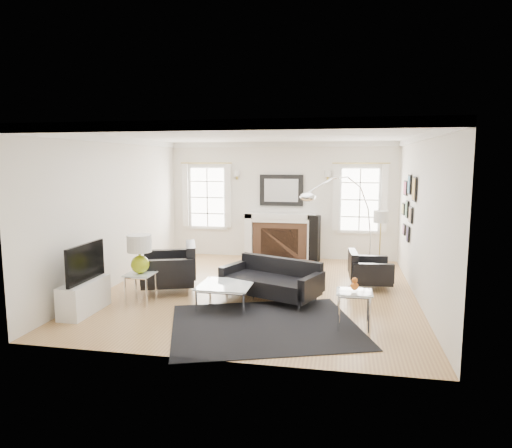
% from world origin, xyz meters
% --- Properties ---
extents(floor, '(6.00, 6.00, 0.00)m').
position_xyz_m(floor, '(0.00, 0.00, 0.00)').
color(floor, '#9F6F43').
rests_on(floor, ground).
extents(back_wall, '(5.50, 0.04, 2.80)m').
position_xyz_m(back_wall, '(0.00, 3.00, 1.40)').
color(back_wall, white).
rests_on(back_wall, floor).
extents(front_wall, '(5.50, 0.04, 2.80)m').
position_xyz_m(front_wall, '(0.00, -3.00, 1.40)').
color(front_wall, white).
rests_on(front_wall, floor).
extents(left_wall, '(0.04, 6.00, 2.80)m').
position_xyz_m(left_wall, '(-2.75, 0.00, 1.40)').
color(left_wall, white).
rests_on(left_wall, floor).
extents(right_wall, '(0.04, 6.00, 2.80)m').
position_xyz_m(right_wall, '(2.75, 0.00, 1.40)').
color(right_wall, white).
rests_on(right_wall, floor).
extents(ceiling, '(5.50, 6.00, 0.02)m').
position_xyz_m(ceiling, '(0.00, 0.00, 2.80)').
color(ceiling, white).
rests_on(ceiling, back_wall).
extents(crown_molding, '(5.50, 6.00, 0.12)m').
position_xyz_m(crown_molding, '(0.00, 0.00, 2.74)').
color(crown_molding, white).
rests_on(crown_molding, back_wall).
extents(fireplace, '(1.70, 0.69, 1.11)m').
position_xyz_m(fireplace, '(0.00, 2.79, 0.54)').
color(fireplace, white).
rests_on(fireplace, floor).
extents(mantel_mirror, '(1.05, 0.07, 0.75)m').
position_xyz_m(mantel_mirror, '(0.00, 2.95, 1.65)').
color(mantel_mirror, black).
rests_on(mantel_mirror, back_wall).
extents(window_left, '(1.24, 0.15, 1.62)m').
position_xyz_m(window_left, '(-1.85, 2.95, 1.46)').
color(window_left, white).
rests_on(window_left, back_wall).
extents(window_right, '(1.24, 0.15, 1.62)m').
position_xyz_m(window_right, '(1.85, 2.95, 1.46)').
color(window_right, white).
rests_on(window_right, back_wall).
extents(gallery_wall, '(0.04, 1.73, 1.29)m').
position_xyz_m(gallery_wall, '(2.72, 1.30, 1.53)').
color(gallery_wall, black).
rests_on(gallery_wall, right_wall).
extents(tv_unit, '(0.35, 1.00, 1.09)m').
position_xyz_m(tv_unit, '(-2.44, -1.70, 0.33)').
color(tv_unit, white).
rests_on(tv_unit, floor).
extents(area_rug, '(3.19, 2.92, 0.01)m').
position_xyz_m(area_rug, '(0.41, -1.75, 0.01)').
color(area_rug, black).
rests_on(area_rug, floor).
extents(sofa, '(1.84, 1.34, 0.55)m').
position_xyz_m(sofa, '(0.31, -0.41, 0.30)').
color(sofa, black).
rests_on(sofa, floor).
extents(armchair_left, '(1.22, 1.30, 0.71)m').
position_xyz_m(armchair_left, '(-1.56, -0.28, 0.39)').
color(armchair_left, black).
rests_on(armchair_left, floor).
extents(armchair_right, '(0.81, 0.89, 0.56)m').
position_xyz_m(armchair_right, '(1.95, 0.60, 0.31)').
color(armchair_right, black).
rests_on(armchair_right, floor).
extents(coffee_table, '(0.84, 0.84, 0.37)m').
position_xyz_m(coffee_table, '(-0.36, -1.00, 0.34)').
color(coffee_table, silver).
rests_on(coffee_table, floor).
extents(side_table_left, '(0.45, 0.45, 0.50)m').
position_xyz_m(side_table_left, '(-1.81, -1.05, 0.40)').
color(side_table_left, silver).
rests_on(side_table_left, floor).
extents(nesting_table, '(0.49, 0.41, 0.54)m').
position_xyz_m(nesting_table, '(1.66, -1.62, 0.43)').
color(nesting_table, silver).
rests_on(nesting_table, floor).
extents(gourd_lamp, '(0.40, 0.40, 0.65)m').
position_xyz_m(gourd_lamp, '(-1.81, -1.05, 0.87)').
color(gourd_lamp, '#AAC018').
rests_on(gourd_lamp, side_table_left).
extents(orange_vase, '(0.11, 0.11, 0.18)m').
position_xyz_m(orange_vase, '(1.66, -1.62, 0.64)').
color(orange_vase, orange).
rests_on(orange_vase, nesting_table).
extents(arc_floor_lamp, '(1.50, 1.39, 2.12)m').
position_xyz_m(arc_floor_lamp, '(1.43, 1.18, 1.15)').
color(arc_floor_lamp, silver).
rests_on(arc_floor_lamp, floor).
extents(stick_floor_lamp, '(0.28, 0.28, 1.39)m').
position_xyz_m(stick_floor_lamp, '(2.20, 1.13, 1.21)').
color(stick_floor_lamp, gold).
rests_on(stick_floor_lamp, floor).
extents(speaker_tower, '(0.27, 0.27, 1.09)m').
position_xyz_m(speaker_tower, '(0.84, 2.65, 0.55)').
color(speaker_tower, black).
rests_on(speaker_tower, floor).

